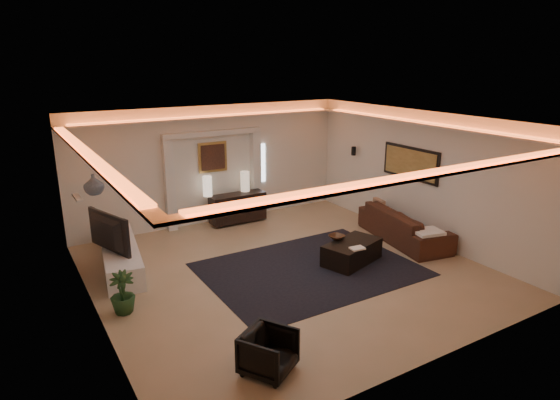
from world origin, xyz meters
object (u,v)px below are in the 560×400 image
console (238,207)px  armchair (269,352)px  sofa (404,225)px  coffee_table (352,253)px

console → armchair: size_ratio=2.18×
console → sofa: bearing=-47.8°
console → coffee_table: bearing=-74.8°
sofa → console: bearing=51.8°
armchair → coffee_table: bearing=3.1°
console → sofa: 4.04m
console → coffee_table: size_ratio=1.13×
sofa → coffee_table: sofa is taller
console → coffee_table: (0.89, -3.39, -0.20)m
sofa → armchair: bearing=127.5°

